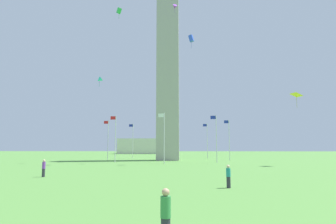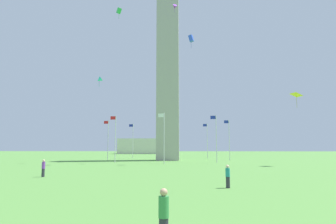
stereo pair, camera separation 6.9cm
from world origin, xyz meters
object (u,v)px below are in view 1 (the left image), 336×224
(flagpole_sw, at_px, (207,139))
(flagpole_se, at_px, (216,137))
(person_green_shirt, at_px, (166,217))
(flagpole_ne, at_px, (115,137))
(kite_green_box, at_px, (119,11))
(kite_blue_box, at_px, (191,39))
(flagpole_e, at_px, (164,136))
(kite_yellow_diamond, at_px, (296,95))
(kite_purple_delta, at_px, (175,7))
(distant_building, at_px, (144,146))
(person_purple_shirt, at_px, (44,168))
(flagpole_nw, at_px, (133,139))
(flagpole_n, at_px, (108,138))
(flagpole_s, at_px, (229,138))
(flagpole_w, at_px, (170,140))
(person_teal_shirt, at_px, (228,176))
(obelisk_monument, at_px, (168,61))
(kite_cyan_delta, at_px, (99,80))

(flagpole_sw, bearing_deg, flagpole_se, 90.00)
(person_green_shirt, bearing_deg, flagpole_ne, 25.59)
(flagpole_se, xyz_separation_m, kite_green_box, (19.00, -0.01, 25.46))
(kite_blue_box, bearing_deg, flagpole_e, -2.59)
(flagpole_e, xyz_separation_m, kite_yellow_diamond, (-21.75, 3.51, 6.41))
(flagpole_ne, xyz_separation_m, kite_purple_delta, (-11.48, 0.30, 25.83))
(distant_building, bearing_deg, flagpole_sw, 114.36)
(kite_yellow_diamond, bearing_deg, distant_building, -65.59)
(person_green_shirt, distance_m, person_purple_shirt, 22.83)
(kite_green_box, bearing_deg, flagpole_nw, -89.44)
(flagpole_e, bearing_deg, flagpole_n, -45.00)
(flagpole_sw, distance_m, kite_yellow_diamond, 30.00)
(flagpole_s, xyz_separation_m, flagpole_w, (13.57, -13.57, 0.00))
(flagpole_w, bearing_deg, flagpole_e, 90.00)
(flagpole_w, relative_size, distant_building, 0.42)
(kite_purple_delta, height_order, distant_building, kite_purple_delta)
(person_teal_shirt, bearing_deg, person_green_shirt, 160.03)
(flagpole_w, height_order, distant_building, flagpole_w)
(kite_purple_delta, bearing_deg, flagpole_w, -85.41)
(kite_yellow_diamond, bearing_deg, person_green_shirt, 62.65)
(flagpole_s, height_order, kite_blue_box, kite_blue_box)
(flagpole_sw, relative_size, person_purple_shirt, 5.26)
(flagpole_e, relative_size, flagpole_sw, 1.00)
(person_green_shirt, bearing_deg, obelisk_monument, 12.92)
(flagpole_se, height_order, flagpole_sw, same)
(flagpole_e, bearing_deg, kite_yellow_diamond, 170.84)
(flagpole_nw, bearing_deg, flagpole_sw, 180.00)
(flagpole_s, height_order, person_purple_shirt, flagpole_s)
(person_green_shirt, distance_m, person_teal_shirt, 12.66)
(kite_yellow_diamond, bearing_deg, kite_blue_box, -11.06)
(person_purple_shirt, bearing_deg, kite_yellow_diamond, -72.37)
(person_purple_shirt, distance_m, kite_blue_box, 34.22)
(person_green_shirt, relative_size, person_teal_shirt, 1.02)
(flagpole_n, bearing_deg, flagpole_se, 157.50)
(obelisk_monument, xyz_separation_m, kite_cyan_delta, (11.14, 15.94, -8.09))
(person_teal_shirt, relative_size, distant_building, 0.08)
(flagpole_sw, relative_size, flagpole_nw, 1.00)
(flagpole_n, xyz_separation_m, flagpole_s, (-27.14, 0.00, 0.00))
(person_green_shirt, height_order, person_purple_shirt, person_purple_shirt)
(kite_blue_box, distance_m, kite_yellow_diamond, 20.47)
(flagpole_sw, xyz_separation_m, flagpole_w, (9.59, -3.97, 0.00))
(flagpole_n, xyz_separation_m, kite_green_box, (-4.16, 9.58, 25.46))
(person_purple_shirt, height_order, kite_purple_delta, kite_purple_delta)
(kite_green_box, xyz_separation_m, distant_building, (4.17, -70.35, -27.09))
(flagpole_n, distance_m, flagpole_se, 25.07)
(flagpole_s, height_order, person_teal_shirt, flagpole_s)
(kite_cyan_delta, distance_m, kite_yellow_diamond, 33.01)
(flagpole_nw, xyz_separation_m, person_purple_shirt, (0.89, 44.93, -4.02))
(obelisk_monument, height_order, flagpole_s, obelisk_monument)
(distant_building, bearing_deg, obelisk_monument, 102.64)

